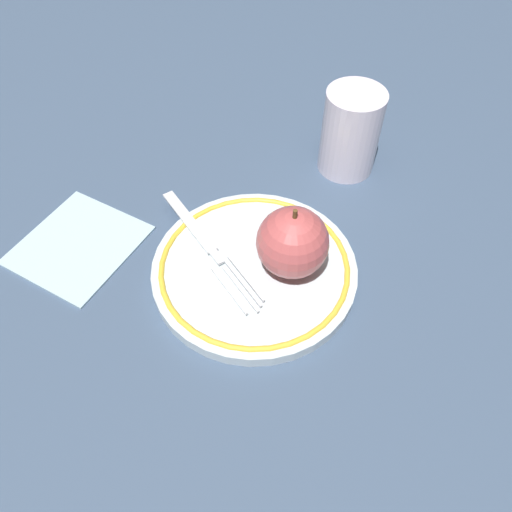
% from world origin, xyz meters
% --- Properties ---
extents(ground_plane, '(2.00, 2.00, 0.00)m').
position_xyz_m(ground_plane, '(0.00, 0.00, 0.00)').
color(ground_plane, '#3C4E68').
extents(plate, '(0.21, 0.21, 0.02)m').
position_xyz_m(plate, '(-0.00, -0.00, 0.01)').
color(plate, silver).
rests_on(plate, ground_plane).
extents(apple_red_whole, '(0.07, 0.07, 0.08)m').
position_xyz_m(apple_red_whole, '(0.02, -0.03, 0.05)').
color(apple_red_whole, '#C15252').
rests_on(apple_red_whole, plate).
extents(fork, '(0.11, 0.17, 0.00)m').
position_xyz_m(fork, '(0.00, 0.06, 0.02)').
color(fork, silver).
rests_on(fork, plate).
extents(drinking_glass, '(0.07, 0.07, 0.10)m').
position_xyz_m(drinking_glass, '(0.20, -0.03, 0.05)').
color(drinking_glass, white).
rests_on(drinking_glass, ground_plane).
extents(napkin_folded, '(0.13, 0.13, 0.01)m').
position_xyz_m(napkin_folded, '(-0.05, 0.19, 0.00)').
color(napkin_folded, '#A9C9D6').
rests_on(napkin_folded, ground_plane).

